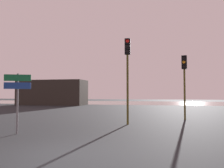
# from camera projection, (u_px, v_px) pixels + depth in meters

# --- Properties ---
(ground_plane) EXTENTS (120.00, 120.00, 0.00)m
(ground_plane) POSITION_uv_depth(u_px,v_px,m) (57.00, 159.00, 5.80)
(ground_plane) COLOR black
(water_strip) EXTENTS (80.00, 16.00, 0.01)m
(water_strip) POSITION_uv_depth(u_px,v_px,m) (142.00, 103.00, 40.65)
(water_strip) COLOR gray
(water_strip) RESTS_ON ground
(distant_building) EXTENTS (10.17, 4.00, 3.76)m
(distant_building) POSITION_uv_depth(u_px,v_px,m) (53.00, 93.00, 33.49)
(distant_building) COLOR #2D2823
(distant_building) RESTS_ON ground
(traffic_light_far_right) EXTENTS (0.37, 0.39, 4.26)m
(traffic_light_far_right) POSITION_uv_depth(u_px,v_px,m) (184.00, 75.00, 14.48)
(traffic_light_far_right) COLOR #4C4719
(traffic_light_far_right) RESTS_ON ground
(traffic_light_center) EXTENTS (0.34, 0.36, 4.85)m
(traffic_light_center) POSITION_uv_depth(u_px,v_px,m) (128.00, 65.00, 12.35)
(traffic_light_center) COLOR #4C4719
(traffic_light_center) RESTS_ON ground
(direction_sign_post) EXTENTS (1.03, 0.43, 2.60)m
(direction_sign_post) POSITION_uv_depth(u_px,v_px,m) (17.00, 92.00, 9.36)
(direction_sign_post) COLOR slate
(direction_sign_post) RESTS_ON ground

